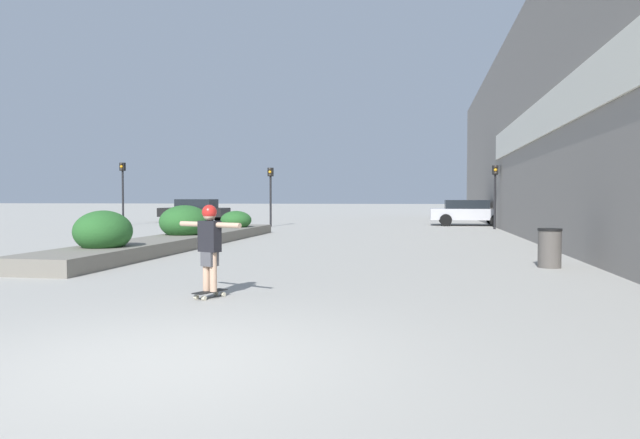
# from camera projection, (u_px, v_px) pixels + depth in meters

# --- Properties ---
(ground_plane) EXTENTS (300.00, 300.00, 0.00)m
(ground_plane) POSITION_uv_depth(u_px,v_px,m) (162.00, 362.00, 5.20)
(ground_plane) COLOR #A3A099
(building_wall_right) EXTENTS (0.67, 49.68, 8.81)m
(building_wall_right) POSITION_uv_depth(u_px,v_px,m) (522.00, 128.00, 23.41)
(building_wall_right) COLOR gray
(building_wall_right) RESTS_ON ground_plane
(planter_box) EXTENTS (1.69, 14.51, 1.28)m
(planter_box) POSITION_uv_depth(u_px,v_px,m) (182.00, 234.00, 17.65)
(planter_box) COLOR slate
(planter_box) RESTS_ON ground_plane
(skateboard) EXTENTS (0.40, 0.60, 0.10)m
(skateboard) POSITION_uv_depth(u_px,v_px,m) (210.00, 293.00, 8.54)
(skateboard) COLOR black
(skateboard) RESTS_ON ground_plane
(skateboarder) EXTENTS (1.14, 0.56, 1.30)m
(skateboarder) POSITION_uv_depth(u_px,v_px,m) (210.00, 239.00, 8.51)
(skateboarder) COLOR tan
(skateboarder) RESTS_ON skateboard
(trash_bin) EXTENTS (0.50, 0.50, 0.85)m
(trash_bin) POSITION_uv_depth(u_px,v_px,m) (550.00, 248.00, 12.25)
(trash_bin) COLOR #514C47
(trash_bin) RESTS_ON ground_plane
(car_leftmost) EXTENTS (4.20, 1.97, 1.44)m
(car_leftmost) POSITION_uv_depth(u_px,v_px,m) (195.00, 210.00, 36.23)
(car_leftmost) COLOR black
(car_leftmost) RESTS_ON ground_plane
(car_center_right) EXTENTS (4.22, 2.07, 1.40)m
(car_center_right) POSITION_uv_depth(u_px,v_px,m) (469.00, 212.00, 31.20)
(car_center_right) COLOR #BCBCC1
(car_center_right) RESTS_ON ground_plane
(traffic_light_left) EXTENTS (0.28, 0.30, 3.10)m
(traffic_light_left) POSITION_uv_depth(u_px,v_px,m) (270.00, 186.00, 29.97)
(traffic_light_left) COLOR black
(traffic_light_left) RESTS_ON ground_plane
(traffic_light_right) EXTENTS (0.28, 0.30, 3.09)m
(traffic_light_right) POSITION_uv_depth(u_px,v_px,m) (495.00, 185.00, 27.52)
(traffic_light_right) COLOR black
(traffic_light_right) RESTS_ON ground_plane
(traffic_light_far_left) EXTENTS (0.28, 0.30, 3.48)m
(traffic_light_far_left) POSITION_uv_depth(u_px,v_px,m) (123.00, 183.00, 31.68)
(traffic_light_far_left) COLOR black
(traffic_light_far_left) RESTS_ON ground_plane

